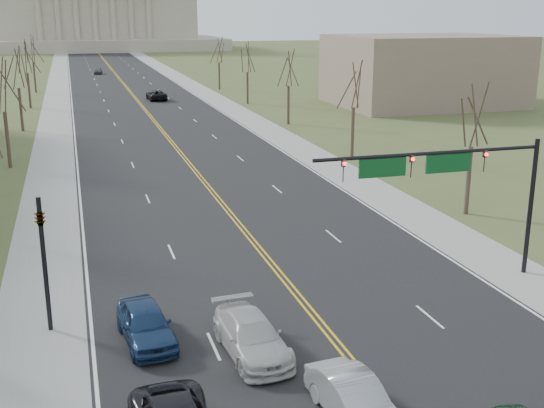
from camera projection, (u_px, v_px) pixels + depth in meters
road at (128, 89)px, 121.84m from camera, size 20.00×380.00×0.01m
cross_road at (364, 377)px, 25.87m from camera, size 120.00×14.00×0.01m
sidewalk_left at (58, 91)px, 118.58m from camera, size 4.00×380.00×0.03m
sidewalk_right at (194, 87)px, 125.10m from camera, size 4.00×380.00×0.03m
center_line at (128, 89)px, 121.84m from camera, size 0.42×380.00×0.01m
edge_line_left at (71, 90)px, 119.18m from camera, size 0.15×380.00×0.01m
edge_line_right at (182, 87)px, 124.50m from camera, size 0.15×380.00×0.01m
capitol at (92, 9)px, 247.09m from camera, size 90.00×60.00×50.00m
signal_mast at (447, 173)px, 33.24m from camera, size 12.12×0.44×7.20m
signal_left at (43, 250)px, 28.65m from camera, size 0.32×0.36×6.00m
tree_r_0 at (473, 119)px, 44.90m from camera, size 3.74×3.74×8.50m
tree_r_1 at (354, 87)px, 63.36m from camera, size 3.74×3.74×8.50m
tree_l_1 at (2, 89)px, 58.52m from camera, size 3.96×3.96×9.00m
tree_r_2 at (289, 70)px, 81.82m from camera, size 3.74×3.74×8.50m
tree_l_2 at (17, 70)px, 76.98m from camera, size 3.96×3.96×9.00m
tree_r_3 at (247, 59)px, 100.27m from camera, size 3.74×3.74×8.50m
tree_l_3 at (26, 59)px, 95.44m from camera, size 3.96×3.96×9.00m
tree_r_4 at (219, 52)px, 118.73m from camera, size 3.74×3.74×8.50m
tree_l_4 at (32, 51)px, 113.89m from camera, size 3.96×3.96×9.00m
bldg_right_mass at (422, 70)px, 99.97m from camera, size 25.00×20.00×10.00m
car_sb_inner_lead at (354, 400)px, 22.91m from camera, size 2.09×4.82×1.54m
car_sb_inner_second at (252, 336)px, 27.40m from camera, size 2.58×5.50×1.55m
car_sb_outer_second at (146, 324)px, 28.38m from camera, size 2.40×4.94×1.62m
car_far_nb at (156, 95)px, 106.03m from camera, size 2.90×5.85×1.60m
car_far_sb at (98, 71)px, 149.82m from camera, size 2.12×4.15×1.35m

